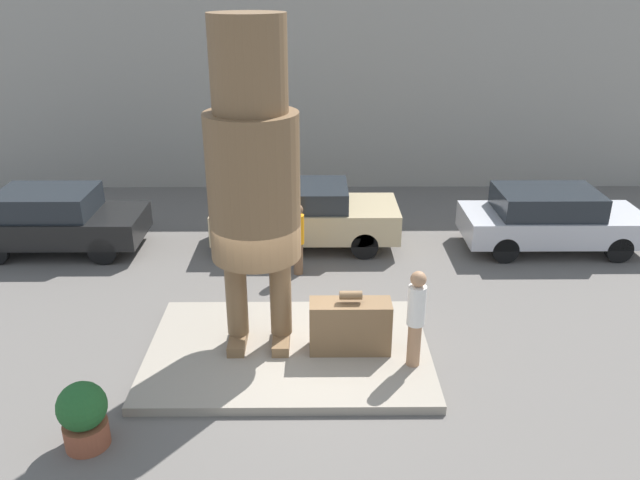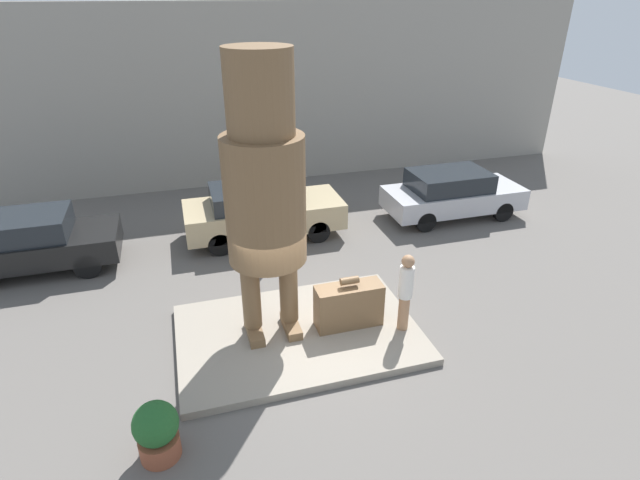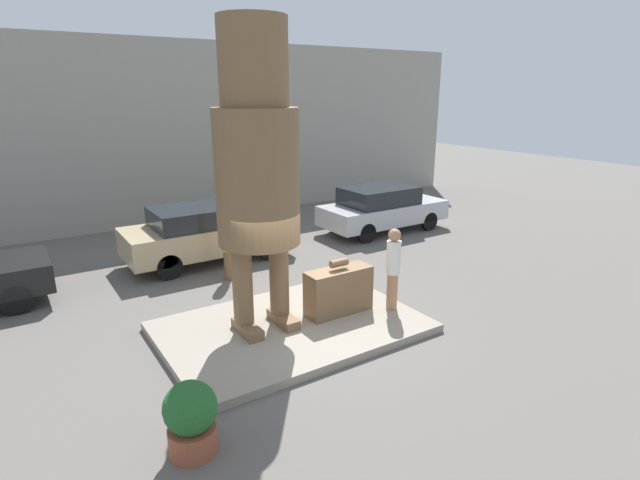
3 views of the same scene
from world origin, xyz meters
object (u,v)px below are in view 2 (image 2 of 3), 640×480
at_px(giant_suitcase, 349,305).
at_px(parked_car_silver, 452,193).
at_px(parked_car_black, 32,242).
at_px(tourist, 406,290).
at_px(planter_pot, 157,431).
at_px(parked_car_tan, 262,210).
at_px(statue_figure, 264,182).
at_px(worker_hivis, 270,232).

bearing_deg(giant_suitcase, parked_car_silver, 42.81).
bearing_deg(parked_car_black, tourist, -33.26).
bearing_deg(planter_pot, tourist, 19.52).
bearing_deg(parked_car_tan, parked_car_silver, -2.53).
bearing_deg(parked_car_silver, statue_figure, -146.45).
bearing_deg(parked_car_black, giant_suitcase, -34.59).
height_order(giant_suitcase, parked_car_black, parked_car_black).
bearing_deg(parked_car_silver, planter_pot, -142.34).
xyz_separation_m(statue_figure, tourist, (2.71, -0.77, -2.37)).
bearing_deg(parked_car_silver, parked_car_tan, 177.47).
relative_size(tourist, planter_pot, 1.70).
bearing_deg(planter_pot, statue_figure, 47.49).
distance_m(parked_car_black, worker_hivis, 6.19).
relative_size(parked_car_black, parked_car_silver, 0.94).
bearing_deg(parked_car_silver, giant_suitcase, -137.19).
distance_m(statue_figure, parked_car_silver, 8.69).
height_order(statue_figure, tourist, statue_figure).
xyz_separation_m(giant_suitcase, parked_car_silver, (5.25, 4.87, 0.16)).
bearing_deg(parked_car_silver, parked_car_black, -179.95).
bearing_deg(worker_hivis, tourist, -62.10).
relative_size(statue_figure, parked_car_tan, 1.24).
relative_size(tourist, parked_car_silver, 0.40).
bearing_deg(worker_hivis, statue_figure, -101.15).
relative_size(giant_suitcase, parked_car_silver, 0.33).
bearing_deg(worker_hivis, parked_car_silver, 12.60).
xyz_separation_m(statue_figure, worker_hivis, (0.62, 3.17, -2.58)).
xyz_separation_m(statue_figure, giant_suitcase, (1.63, -0.30, -2.86)).
distance_m(tourist, worker_hivis, 4.46).
bearing_deg(worker_hivis, giant_suitcase, -73.76).
bearing_deg(parked_car_silver, tourist, -128.10).
xyz_separation_m(parked_car_silver, planter_pot, (-9.23, -7.12, -0.28)).
relative_size(parked_car_silver, worker_hivis, 2.60).
relative_size(giant_suitcase, planter_pot, 1.38).
height_order(statue_figure, giant_suitcase, statue_figure).
bearing_deg(tourist, planter_pot, -160.48).
height_order(giant_suitcase, parked_car_silver, parked_car_silver).
distance_m(planter_pot, worker_hivis, 6.46).
distance_m(statue_figure, planter_pot, 4.57).
distance_m(parked_car_black, parked_car_tan, 6.14).
bearing_deg(statue_figure, planter_pot, -132.51).
xyz_separation_m(parked_car_black, parked_car_tan, (6.13, 0.28, 0.02)).
bearing_deg(parked_car_black, worker_hivis, -12.96).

